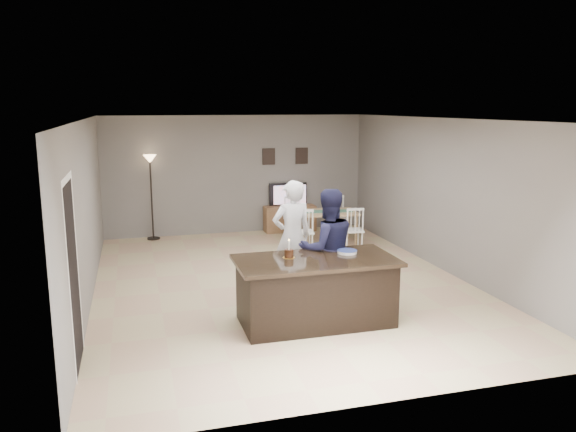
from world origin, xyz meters
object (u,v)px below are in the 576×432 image
object	(u,v)px
kitchen_island	(316,290)
television	(289,194)
dining_table	(322,217)
tv_console	(290,219)
man	(328,249)
floor_lamp	(151,174)
plate_stack	(347,252)
woman	(292,237)
birthday_cake	(289,253)

from	to	relation	value
kitchen_island	television	bearing A→B (deg)	77.99
kitchen_island	dining_table	world-z (taller)	dining_table
tv_console	man	bearing A→B (deg)	-99.49
dining_table	floor_lamp	size ratio (longest dim) A/B	0.98
tv_console	television	bearing A→B (deg)	90.00
man	plate_stack	bearing A→B (deg)	111.31
plate_stack	dining_table	bearing A→B (deg)	75.94
television	man	distance (m)	5.16
dining_table	floor_lamp	bearing A→B (deg)	165.12
woman	birthday_cake	bearing A→B (deg)	65.36
television	dining_table	xyz separation A→B (m)	(0.32, -1.44, -0.28)
birthday_cake	man	bearing A→B (deg)	30.07
woman	kitchen_island	bearing A→B (deg)	80.91
kitchen_island	tv_console	world-z (taller)	kitchen_island
kitchen_island	plate_stack	xyz separation A→B (m)	(0.51, 0.15, 0.47)
tv_console	floor_lamp	world-z (taller)	floor_lamp
tv_console	birthday_cake	xyz separation A→B (m)	(-1.53, -5.42, 0.66)
tv_console	television	size ratio (longest dim) A/B	1.31
dining_table	television	bearing A→B (deg)	109.57
television	woman	bearing A→B (deg)	75.05
dining_table	man	bearing A→B (deg)	-100.62
woman	plate_stack	world-z (taller)	woman
kitchen_island	man	bearing A→B (deg)	56.76
tv_console	television	distance (m)	0.57
kitchen_island	floor_lamp	world-z (taller)	floor_lamp
woman	dining_table	xyz separation A→B (m)	(1.47, 2.85, -0.31)
woman	man	distance (m)	0.86
plate_stack	floor_lamp	world-z (taller)	floor_lamp
plate_stack	dining_table	world-z (taller)	plate_stack
plate_stack	dining_table	distance (m)	4.18
television	man	bearing A→B (deg)	80.63
kitchen_island	floor_lamp	distance (m)	6.00
birthday_cake	plate_stack	size ratio (longest dim) A/B	0.93
tv_console	woman	xyz separation A→B (m)	(-1.15, -4.22, 0.59)
birthday_cake	woman	bearing A→B (deg)	72.15
woman	floor_lamp	distance (m)	4.72
kitchen_island	tv_console	size ratio (longest dim) A/B	1.79
plate_stack	man	bearing A→B (deg)	110.42
kitchen_island	plate_stack	world-z (taller)	plate_stack
kitchen_island	plate_stack	bearing A→B (deg)	16.89
floor_lamp	birthday_cake	bearing A→B (deg)	-73.58
kitchen_island	floor_lamp	bearing A→B (deg)	109.11
man	floor_lamp	bearing A→B (deg)	-64.61
tv_console	dining_table	size ratio (longest dim) A/B	0.65
man	floor_lamp	distance (m)	5.57
tv_console	man	world-z (taller)	man
tv_console	woman	world-z (taller)	woman
television	man	size ratio (longest dim) A/B	0.52
television	dining_table	bearing A→B (deg)	102.55
tv_console	kitchen_island	bearing A→B (deg)	-102.16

